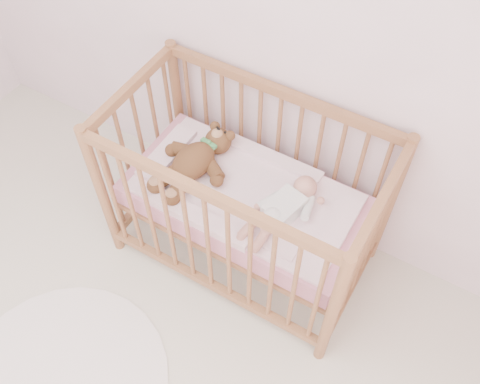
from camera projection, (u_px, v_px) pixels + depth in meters
The scene contains 6 objects.
wall_back at pixel (257, 4), 2.33m from camera, with size 4.00×0.02×2.70m, color white.
crib at pixel (245, 199), 2.75m from camera, with size 1.36×0.76×1.00m, color #A26D44, non-canonical shape.
mattress at pixel (245, 201), 2.76m from camera, with size 1.22×0.62×0.13m, color pink.
blanket at pixel (245, 192), 2.70m from camera, with size 1.10×0.58×0.06m, color #FBADC4, non-canonical shape.
baby at pixel (285, 205), 2.56m from camera, with size 0.25×0.53×0.13m, color white, non-canonical shape.
teddy_bear at pixel (193, 162), 2.71m from camera, with size 0.40×0.56×0.16m, color brown, non-canonical shape.
Camera 1 is at (0.98, 0.19, 2.72)m, focal length 40.00 mm.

